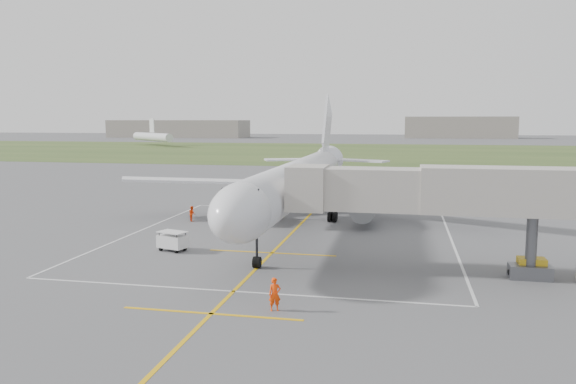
% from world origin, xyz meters
% --- Properties ---
extents(ground, '(700.00, 700.00, 0.00)m').
position_xyz_m(ground, '(0.00, 0.00, 0.00)').
color(ground, '#525254').
rests_on(ground, ground).
extents(grass_strip, '(700.00, 120.00, 0.02)m').
position_xyz_m(grass_strip, '(0.00, 130.00, 0.01)').
color(grass_strip, '#354C21').
rests_on(grass_strip, ground).
extents(apron_markings, '(28.20, 60.00, 0.01)m').
position_xyz_m(apron_markings, '(0.00, -5.82, 0.01)').
color(apron_markings, '#E6AA0D').
rests_on(apron_markings, ground).
extents(airliner, '(38.93, 46.75, 13.52)m').
position_xyz_m(airliner, '(-0.00, 0.75, 4.39)').
color(airliner, silver).
rests_on(airliner, ground).
extents(jet_bridge, '(23.40, 5.00, 7.20)m').
position_xyz_m(jet_bridge, '(15.72, -13.50, 4.74)').
color(jet_bridge, '#A39D94').
rests_on(jet_bridge, ground).
extents(gpu_unit, '(1.73, 1.23, 1.29)m').
position_xyz_m(gpu_unit, '(18.16, -13.14, 0.64)').
color(gpu_unit, gold).
rests_on(gpu_unit, ground).
extents(baggage_cart, '(2.51, 1.94, 1.54)m').
position_xyz_m(baggage_cart, '(-7.80, -10.85, 0.79)').
color(baggage_cart, silver).
rests_on(baggage_cart, ground).
extents(ramp_worker_nose, '(0.78, 0.66, 1.81)m').
position_xyz_m(ramp_worker_nose, '(3.20, -22.82, 0.91)').
color(ramp_worker_nose, '#FF3F08').
rests_on(ramp_worker_nose, ground).
extents(ramp_worker_wing, '(0.92, 0.96, 1.55)m').
position_xyz_m(ramp_worker_wing, '(-11.09, 1.72, 0.78)').
color(ramp_worker_wing, '#F43A07').
rests_on(ramp_worker_wing, ground).
extents(distant_hangars, '(345.00, 49.00, 12.00)m').
position_xyz_m(distant_hangars, '(-16.15, 265.19, 5.17)').
color(distant_hangars, gray).
rests_on(distant_hangars, ground).
extents(distant_aircraft, '(193.79, 45.62, 8.85)m').
position_xyz_m(distant_aircraft, '(-2.12, 165.34, 3.59)').
color(distant_aircraft, silver).
rests_on(distant_aircraft, ground).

